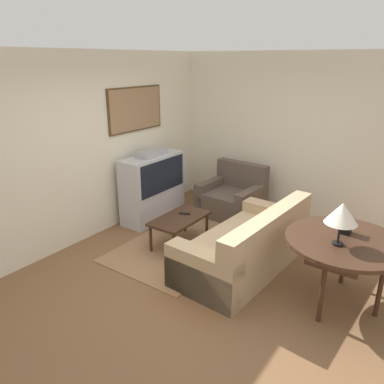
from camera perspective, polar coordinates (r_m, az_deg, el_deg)
ground_plane at (r=4.78m, az=2.41°, el=-12.92°), size 12.00×12.00×0.00m
wall_back at (r=5.62m, az=-15.92°, el=6.41°), size 12.00×0.10×2.70m
wall_right at (r=6.52m, az=15.41°, el=8.15°), size 0.06×12.00×2.70m
area_rug at (r=5.53m, az=-1.28°, el=-7.98°), size 2.18×1.43×0.01m
tv at (r=6.27m, az=-5.98°, el=0.80°), size 1.16×0.46×1.18m
couch at (r=4.89m, az=8.33°, el=-8.31°), size 2.02×1.05×0.84m
armchair at (r=6.52m, az=6.16°, el=-0.99°), size 0.91×1.00×0.87m
coffee_table at (r=5.37m, az=-1.89°, el=-4.37°), size 0.90×0.51×0.44m
console_table at (r=4.31m, az=22.30°, el=-7.49°), size 1.24×1.24×0.78m
table_lamp at (r=4.00m, az=21.87°, el=-3.09°), size 0.33×0.33×0.46m
mantel_clock at (r=4.40m, az=22.54°, el=-4.82°), size 0.13×0.10×0.16m
remote at (r=5.44m, az=-1.09°, el=-3.30°), size 0.11×0.16×0.02m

